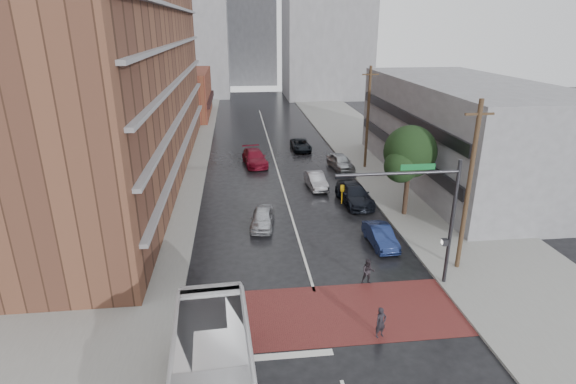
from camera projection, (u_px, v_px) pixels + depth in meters
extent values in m
plane|color=black|center=(323.00, 320.00, 21.96)|extent=(160.00, 160.00, 0.00)
cube|color=maroon|center=(321.00, 314.00, 22.43)|extent=(14.00, 5.00, 0.02)
cube|color=gray|center=(160.00, 171.00, 43.98)|extent=(9.00, 90.00, 0.15)
cube|color=gray|center=(387.00, 164.00, 46.43)|extent=(9.00, 90.00, 0.15)
cube|color=brown|center=(112.00, 19.00, 37.91)|extent=(10.00, 44.00, 28.00)
cube|color=brown|center=(183.00, 94.00, 69.72)|extent=(8.00, 16.00, 7.00)
cube|color=gray|center=(462.00, 131.00, 40.76)|extent=(11.00, 26.00, 9.00)
cube|color=gray|center=(180.00, 11.00, 87.46)|extent=(18.00, 16.00, 32.00)
cube|color=gray|center=(250.00, 32.00, 106.18)|extent=(12.00, 10.00, 24.00)
cylinder|color=#332319|center=(406.00, 191.00, 33.34)|extent=(0.36, 0.36, 4.00)
sphere|color=#1A3116|center=(410.00, 152.00, 32.29)|extent=(3.80, 3.80, 3.80)
sphere|color=#1A3116|center=(401.00, 166.00, 31.73)|extent=(2.40, 2.40, 2.40)
sphere|color=#1A3116|center=(416.00, 156.00, 33.33)|extent=(2.60, 2.60, 2.60)
cylinder|color=#2D2D33|center=(452.00, 225.00, 23.81)|extent=(0.20, 0.20, 7.20)
cylinder|color=#2D2D33|center=(398.00, 173.00, 22.42)|extent=(6.40, 0.16, 0.16)
imported|color=gold|center=(342.00, 194.00, 22.47)|extent=(0.20, 0.16, 1.00)
cube|color=#0C5926|center=(418.00, 167.00, 22.42)|extent=(1.80, 0.05, 0.30)
cube|color=#2D2D33|center=(445.00, 242.00, 24.13)|extent=(0.30, 0.30, 0.35)
cylinder|color=#473321|center=(468.00, 189.00, 24.87)|extent=(0.26, 0.26, 10.00)
cube|color=#473321|center=(480.00, 114.00, 23.40)|extent=(1.60, 0.12, 0.12)
cylinder|color=#473321|center=(368.00, 119.00, 43.49)|extent=(0.26, 0.26, 10.00)
cube|color=#473321|center=(370.00, 74.00, 42.02)|extent=(1.60, 0.12, 0.12)
imported|color=black|center=(381.00, 323.00, 20.55)|extent=(0.66, 0.54, 1.54)
imported|color=black|center=(368.00, 272.00, 24.82)|extent=(0.82, 0.68, 1.51)
imported|color=#B3B5BB|center=(262.00, 218.00, 31.91)|extent=(2.10, 4.07, 1.32)
imported|color=#AAABB2|center=(316.00, 181.00, 39.59)|extent=(1.71, 4.15, 1.34)
imported|color=maroon|center=(255.00, 158.00, 46.10)|extent=(2.75, 5.48, 1.53)
imported|color=black|center=(301.00, 145.00, 51.62)|extent=(2.13, 4.45, 1.23)
imported|color=#16234E|center=(380.00, 236.00, 29.26)|extent=(1.53, 3.98, 1.29)
imported|color=black|center=(354.00, 194.00, 36.14)|extent=(2.51, 5.36, 1.51)
imported|color=#A4A8AB|center=(341.00, 162.00, 44.70)|extent=(2.39, 4.60, 1.49)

